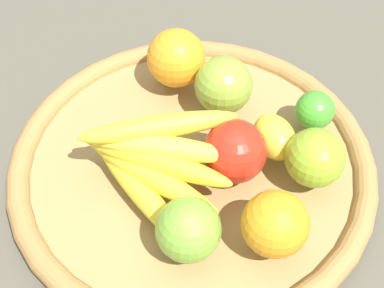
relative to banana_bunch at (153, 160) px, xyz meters
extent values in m
plane|color=#544F42|center=(0.02, -0.06, -0.08)|extent=(2.40, 2.40, 0.00)
cylinder|color=#9E7F4C|center=(0.02, -0.06, -0.07)|extent=(0.45, 0.45, 0.02)
torus|color=#A47641|center=(0.02, -0.06, -0.05)|extent=(0.47, 0.47, 0.03)
ellipsoid|color=yellow|center=(-0.02, 0.02, -0.03)|extent=(0.19, 0.09, 0.03)
ellipsoid|color=yellow|center=(-0.01, 0.01, -0.01)|extent=(0.17, 0.14, 0.03)
ellipsoid|color=yellow|center=(0.00, 0.00, 0.00)|extent=(0.14, 0.16, 0.03)
ellipsoid|color=yellow|center=(0.01, -0.01, 0.01)|extent=(0.11, 0.18, 0.03)
ellipsoid|color=yellow|center=(0.03, -0.02, 0.03)|extent=(0.05, 0.19, 0.03)
sphere|color=#88AB38|center=(0.09, -0.12, 0.00)|extent=(0.11, 0.11, 0.08)
sphere|color=orange|center=(-0.12, -0.10, 0.00)|extent=(0.09, 0.09, 0.07)
sphere|color=#8DB82C|center=(-0.05, -0.18, 0.00)|extent=(0.10, 0.10, 0.07)
sphere|color=red|center=(-0.02, -0.10, 0.00)|extent=(0.11, 0.11, 0.08)
sphere|color=green|center=(0.02, -0.22, -0.01)|extent=(0.07, 0.07, 0.05)
sphere|color=orange|center=(0.16, -0.08, 0.00)|extent=(0.09, 0.09, 0.08)
sphere|color=#7AAD38|center=(-0.10, -0.01, 0.00)|extent=(0.09, 0.09, 0.07)
ellipsoid|color=yellow|center=(0.00, -0.16, -0.02)|extent=(0.07, 0.06, 0.05)
camera|label=1|loc=(-0.38, 0.08, 0.49)|focal=50.09mm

